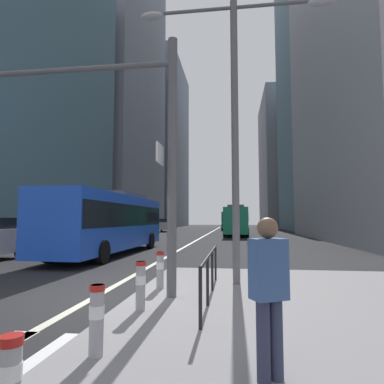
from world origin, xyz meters
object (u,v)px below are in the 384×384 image
car_receding_far (236,225)px  pedestrian_waiting (269,288)px  car_oncoming_mid (165,225)px  street_lamp_post (235,98)px  bollard_front (10,377)px  bollard_left (97,316)px  bollard_back (160,268)px  car_receding_near (238,225)px  city_bus_red_distant (229,219)px  city_bus_blue_oncoming (111,220)px  city_bus_red_receding (236,219)px  bollard_right (141,283)px  traffic_signal_gantry (88,126)px

car_receding_far → pedestrian_waiting: size_ratio=2.41×
car_oncoming_mid → street_lamp_post: size_ratio=0.57×
bollard_front → bollard_left: size_ratio=0.86×
car_receding_far → bollard_front: size_ratio=5.52×
car_receding_far → pedestrian_waiting: car_receding_far is taller
car_oncoming_mid → bollard_back: (8.50, -40.13, -0.34)m
car_receding_near → bollard_back: 41.52m
city_bus_red_distant → bollard_back: (-0.89, -51.71, -1.18)m
bollard_front → bollard_back: size_ratio=0.84×
city_bus_blue_oncoming → car_oncoming_mid: (-3.76, 31.48, -0.85)m
bollard_left → car_receding_near: bearing=87.1°
street_lamp_post → city_bus_red_distant: bearing=91.1°
car_receding_near → pedestrian_waiting: bearing=-90.3°
city_bus_red_receding → car_receding_near: 11.49m
city_bus_blue_oncoming → street_lamp_post: 10.82m
city_bus_blue_oncoming → car_receding_far: city_bus_blue_oncoming is taller
bollard_front → car_oncoming_mid: bearing=100.6°
car_receding_near → pedestrian_waiting: size_ratio=2.56×
city_bus_blue_oncoming → car_receding_near: bearing=77.6°
bollard_front → bollard_right: bearing=88.9°
bollard_left → pedestrian_waiting: size_ratio=0.51×
bollard_left → bollard_back: size_ratio=0.98×
street_lamp_post → bollard_back: bearing=-156.1°
bollard_right → car_oncoming_mid: bearing=101.5°
city_bus_blue_oncoming → bollard_right: bearing=-65.6°
city_bus_red_receding → bollard_left: city_bus_red_receding is taller
car_oncoming_mid → car_receding_far: (10.55, 0.17, -0.00)m
bollard_right → city_bus_red_receding: bearing=86.5°
city_bus_red_distant → bollard_front: bearing=-90.9°
city_bus_blue_oncoming → city_bus_red_distant: (5.64, 43.05, 0.00)m
street_lamp_post → bollard_right: size_ratio=8.70×
city_bus_blue_oncoming → traffic_signal_gantry: 10.25m
city_bus_red_distant → traffic_signal_gantry: 52.65m
bollard_front → city_bus_red_receding: bearing=86.7°
bollard_left → bollard_back: bearing=91.6°
city_bus_red_receding → car_receding_far: (-0.01, 10.31, -0.85)m
street_lamp_post → car_receding_near: bearing=89.2°
traffic_signal_gantry → street_lamp_post: street_lamp_post is taller
car_receding_near → street_lamp_post: street_lamp_post is taller
city_bus_red_distant → pedestrian_waiting: size_ratio=6.77×
city_bus_blue_oncoming → car_receding_far: (6.78, 31.65, -0.85)m
city_bus_red_distant → car_receding_far: (1.15, -11.40, -0.85)m
city_bus_blue_oncoming → car_receding_far: bearing=77.9°
car_receding_near → car_receding_far: size_ratio=1.06×
bollard_left → pedestrian_waiting: 2.20m
street_lamp_post → bollard_right: bearing=-123.0°
car_receding_far → bollard_left: (-1.93, -44.34, -0.35)m
city_bus_red_receding → car_receding_far: size_ratio=2.69×
city_bus_blue_oncoming → city_bus_red_receding: bearing=72.3°
car_oncoming_mid → car_receding_near: 11.03m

